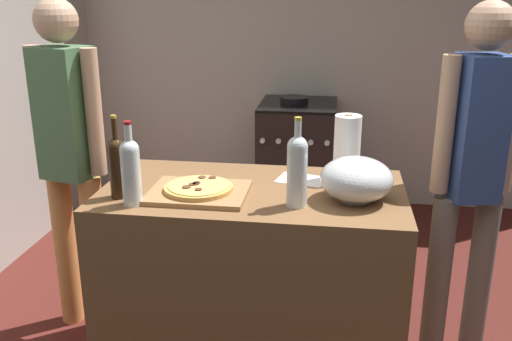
{
  "coord_description": "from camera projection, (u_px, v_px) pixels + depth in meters",
  "views": [
    {
      "loc": [
        0.21,
        -1.63,
        1.7
      ],
      "look_at": [
        -0.13,
        0.68,
        0.93
      ],
      "focal_mm": 39.54,
      "sensor_mm": 36.0,
      "label": 1
    }
  ],
  "objects": [
    {
      "name": "ground_plane",
      "position": [
        294.0,
        282.0,
        3.41
      ],
      "size": [
        4.23,
        3.41,
        0.02
      ],
      "primitive_type": "cube",
      "color": "#511E19"
    },
    {
      "name": "kitchen_wall_rear",
      "position": [
        312.0,
        40.0,
        4.37
      ],
      "size": [
        4.23,
        0.1,
        2.6
      ],
      "primitive_type": "cube",
      "color": "#BCB7AD",
      "rests_on": "ground_plane"
    },
    {
      "name": "counter",
      "position": [
        253.0,
        282.0,
        2.51
      ],
      "size": [
        1.28,
        0.69,
        0.88
      ],
      "primitive_type": "cube",
      "color": "brown",
      "rests_on": "ground_plane"
    },
    {
      "name": "cutting_board",
      "position": [
        199.0,
        192.0,
        2.31
      ],
      "size": [
        0.4,
        0.32,
        0.02
      ],
      "primitive_type": "cube",
      "color": "#9E7247",
      "rests_on": "counter"
    },
    {
      "name": "pizza",
      "position": [
        198.0,
        188.0,
        2.3
      ],
      "size": [
        0.28,
        0.28,
        0.03
      ],
      "color": "tan",
      "rests_on": "cutting_board"
    },
    {
      "name": "mixing_bowl",
      "position": [
        356.0,
        179.0,
        2.22
      ],
      "size": [
        0.29,
        0.29,
        0.18
      ],
      "color": "#B2B2B7",
      "rests_on": "counter"
    },
    {
      "name": "paper_towel_roll",
      "position": [
        347.0,
        148.0,
        2.46
      ],
      "size": [
        0.12,
        0.12,
        0.29
      ],
      "color": "white",
      "rests_on": "counter"
    },
    {
      "name": "wine_bottle_green",
      "position": [
        131.0,
        169.0,
        2.16
      ],
      "size": [
        0.08,
        0.08,
        0.33
      ],
      "color": "silver",
      "rests_on": "counter"
    },
    {
      "name": "wine_bottle_dark",
      "position": [
        297.0,
        168.0,
        2.15
      ],
      "size": [
        0.08,
        0.08,
        0.35
      ],
      "color": "silver",
      "rests_on": "counter"
    },
    {
      "name": "wine_bottle_amber",
      "position": [
        117.0,
        165.0,
        2.24
      ],
      "size": [
        0.07,
        0.07,
        0.34
      ],
      "color": "#331E0F",
      "rests_on": "counter"
    },
    {
      "name": "recipe_sheet",
      "position": [
        302.0,
        180.0,
        2.49
      ],
      "size": [
        0.24,
        0.19,
        0.0
      ],
      "primitive_type": "cube",
      "rotation": [
        0.0,
        0.0,
        -0.23
      ],
      "color": "white",
      "rests_on": "counter"
    },
    {
      "name": "stove",
      "position": [
        297.0,
        160.0,
        4.27
      ],
      "size": [
        0.56,
        0.64,
        0.92
      ],
      "color": "black",
      "rests_on": "ground_plane"
    },
    {
      "name": "person_in_stripes",
      "position": [
        70.0,
        149.0,
        2.69
      ],
      "size": [
        0.39,
        0.25,
        1.65
      ],
      "color": "#D88C4C",
      "rests_on": "ground_plane"
    },
    {
      "name": "person_in_red",
      "position": [
        472.0,
        171.0,
        2.42
      ],
      "size": [
        0.35,
        0.24,
        1.65
      ],
      "color": "slate",
      "rests_on": "ground_plane"
    }
  ]
}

